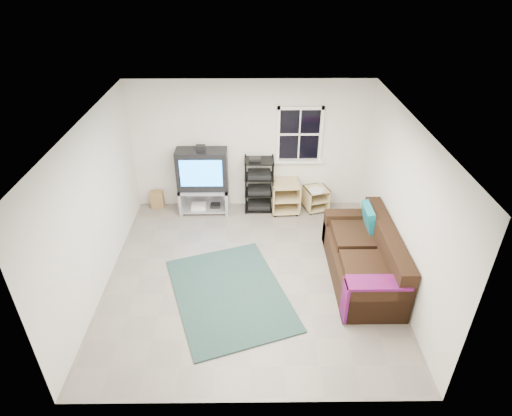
{
  "coord_description": "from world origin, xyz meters",
  "views": [
    {
      "loc": [
        0.05,
        -5.41,
        4.62
      ],
      "look_at": [
        0.1,
        0.4,
        1.05
      ],
      "focal_mm": 30.0,
      "sensor_mm": 36.0,
      "label": 1
    }
  ],
  "objects_px": {
    "side_table_right": "(315,197)",
    "side_table_left": "(285,195)",
    "av_rack": "(259,188)",
    "sofa": "(365,259)",
    "tv_unit": "(203,176)"
  },
  "relations": [
    {
      "from": "sofa",
      "to": "side_table_left",
      "type": "bearing_deg",
      "value": 118.56
    },
    {
      "from": "av_rack",
      "to": "side_table_left",
      "type": "bearing_deg",
      "value": -2.18
    },
    {
      "from": "side_table_right",
      "to": "side_table_left",
      "type": "bearing_deg",
      "value": -177.18
    },
    {
      "from": "tv_unit",
      "to": "sofa",
      "type": "distance_m",
      "value": 3.49
    },
    {
      "from": "av_rack",
      "to": "sofa",
      "type": "relative_size",
      "value": 0.54
    },
    {
      "from": "side_table_right",
      "to": "sofa",
      "type": "xyz_separation_m",
      "value": [
        0.52,
        -2.12,
        0.06
      ]
    },
    {
      "from": "tv_unit",
      "to": "av_rack",
      "type": "bearing_deg",
      "value": 1.95
    },
    {
      "from": "side_table_left",
      "to": "side_table_right",
      "type": "xyz_separation_m",
      "value": [
        0.62,
        0.03,
        -0.06
      ]
    },
    {
      "from": "tv_unit",
      "to": "av_rack",
      "type": "xyz_separation_m",
      "value": [
        1.1,
        0.04,
        -0.29
      ]
    },
    {
      "from": "av_rack",
      "to": "sofa",
      "type": "distance_m",
      "value": 2.69
    },
    {
      "from": "side_table_left",
      "to": "sofa",
      "type": "distance_m",
      "value": 2.38
    },
    {
      "from": "side_table_right",
      "to": "sofa",
      "type": "relative_size",
      "value": 0.25
    },
    {
      "from": "side_table_left",
      "to": "sofa",
      "type": "xyz_separation_m",
      "value": [
        1.14,
        -2.09,
        0.0
      ]
    },
    {
      "from": "av_rack",
      "to": "side_table_right",
      "type": "height_order",
      "value": "av_rack"
    },
    {
      "from": "tv_unit",
      "to": "sofa",
      "type": "height_order",
      "value": "tv_unit"
    }
  ]
}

